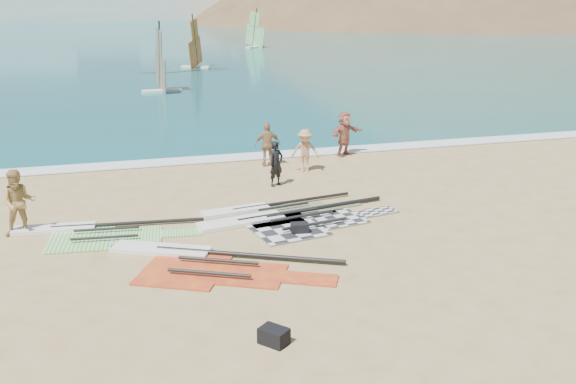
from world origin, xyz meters
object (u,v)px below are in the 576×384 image
object	(u,v)px
rig_green	(91,232)
beachgoer_back	(268,144)
gear_bag_far	(274,336)
beachgoer_left	(19,203)
rig_orange	(270,211)
rig_red	(201,261)
gear_bag_near	(300,228)
person_wetsuit	(276,164)
rig_grey	(287,221)
beachgoer_right	(344,134)
beachgoer_mid	(305,151)

from	to	relation	value
rig_green	beachgoer_back	bearing A→B (deg)	47.24
gear_bag_far	beachgoer_left	distance (m)	9.66
rig_orange	rig_red	bearing A→B (deg)	-138.02
gear_bag_far	beachgoer_left	world-z (taller)	beachgoer_left
gear_bag_near	person_wetsuit	size ratio (longest dim) A/B	0.30
rig_grey	beachgoer_left	distance (m)	7.85
gear_bag_far	beachgoer_right	distance (m)	15.78
rig_green	person_wetsuit	world-z (taller)	person_wetsuit
beachgoer_mid	beachgoer_back	world-z (taller)	beachgoer_back
rig_grey	rig_orange	size ratio (longest dim) A/B	1.22
gear_bag_near	beachgoer_back	size ratio (longest dim) A/B	0.28
rig_green	gear_bag_far	size ratio (longest dim) A/B	9.94
rig_red	beachgoer_back	size ratio (longest dim) A/B	3.30
beachgoer_right	beachgoer_back	bearing A→B (deg)	165.49
rig_red	beachgoer_back	bearing A→B (deg)	92.00
rig_green	beachgoer_left	world-z (taller)	beachgoer_left
gear_bag_far	person_wetsuit	bearing A→B (deg)	75.02
rig_green	beachgoer_left	distance (m)	2.20
rig_green	rig_orange	xyz separation A→B (m)	(5.54, 0.45, -0.00)
rig_red	beachgoer_right	bearing A→B (deg)	78.27
gear_bag_far	beachgoer_back	distance (m)	13.81
gear_bag_far	person_wetsuit	xyz separation A→B (m)	(2.85, 10.63, 0.66)
rig_green	gear_bag_near	bearing A→B (deg)	-9.42
rig_red	gear_bag_near	world-z (taller)	gear_bag_near
rig_green	rig_orange	bearing A→B (deg)	10.48
rig_grey	beachgoer_right	size ratio (longest dim) A/B	3.38
gear_bag_near	beachgoer_back	xyz separation A→B (m)	(0.95, 7.65, 0.74)
rig_green	rig_grey	bearing A→B (deg)	-0.04
gear_bag_near	beachgoer_right	xyz separation A→B (m)	(4.54, 8.44, 0.81)
beachgoer_mid	beachgoer_back	bearing A→B (deg)	153.22
beachgoer_right	rig_orange	bearing A→B (deg)	-154.54
rig_grey	rig_green	bearing A→B (deg)	163.45
rig_red	beachgoer_back	xyz separation A→B (m)	(4.06, 9.01, 0.85)
beachgoer_left	beachgoer_mid	size ratio (longest dim) A/B	1.16
gear_bag_far	beachgoer_back	world-z (taller)	beachgoer_back
rig_green	beachgoer_mid	bearing A→B (deg)	36.76
rig_grey	gear_bag_near	world-z (taller)	gear_bag_near
beachgoer_back	beachgoer_right	bearing A→B (deg)	-164.02
rig_green	beachgoer_mid	xyz separation A→B (m)	(8.05, 4.82, 0.80)
gear_bag_near	beachgoer_right	distance (m)	9.62
gear_bag_near	beachgoer_back	bearing A→B (deg)	82.95
beachgoer_left	beachgoer_right	bearing A→B (deg)	23.24
rig_grey	beachgoer_mid	size ratio (longest dim) A/B	3.83
rig_orange	person_wetsuit	bearing A→B (deg)	62.43
rig_orange	beachgoer_left	bearing A→B (deg)	170.46
rig_red	beachgoer_left	size ratio (longest dim) A/B	3.00
rig_green	gear_bag_far	distance (m)	8.21
rig_red	rig_grey	bearing A→B (deg)	64.67
rig_green	rig_red	size ratio (longest dim) A/B	0.95
beachgoer_left	rig_orange	bearing A→B (deg)	-4.22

